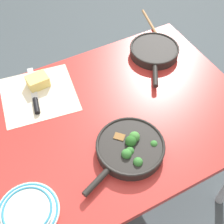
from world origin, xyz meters
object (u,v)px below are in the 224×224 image
Objects in this scene: dinner_plate_stack at (28,211)px; cheese_block at (38,81)px; wooden_spoon at (158,36)px; skillet_broccoli at (130,148)px; skillet_eggs at (154,51)px; grater_knife at (35,96)px.

cheese_block is at bearing -113.06° from dinner_plate_stack.
cheese_block is (0.70, 0.04, 0.02)m from wooden_spoon.
skillet_broccoli is 3.91× the size of cheese_block.
skillet_eggs is 0.64m from grater_knife.
dinner_plate_stack is (0.94, 0.61, 0.01)m from wooden_spoon.
wooden_spoon is 1.35× the size of grater_knife.
skillet_eggs reaches higher than dinner_plate_stack.
cheese_block is at bearing -90.74° from skillet_broccoli.
skillet_broccoli is 0.55m from cheese_block.
dinner_plate_stack reaches higher than wooden_spoon.
wooden_spoon is at bearing -147.08° from dinner_plate_stack.
skillet_broccoli is at bearing -28.96° from wooden_spoon.
cheese_block is 0.45× the size of dinner_plate_stack.
grater_knife is (0.74, 0.10, 0.00)m from wooden_spoon.
wooden_spoon is at bearing -153.36° from skillet_broccoli.
grater_knife is 0.54m from dinner_plate_stack.
cheese_block is (-0.04, -0.06, 0.02)m from grater_knife.
skillet_eggs is (-0.40, -0.45, -0.00)m from skillet_broccoli.
grater_knife is 0.08m from cheese_block.
skillet_broccoli reaches higher than grater_knife.
skillet_broccoli is 0.51m from grater_knife.
skillet_eggs is 1.58× the size of dinner_plate_stack.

